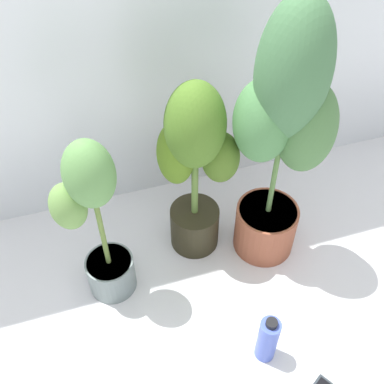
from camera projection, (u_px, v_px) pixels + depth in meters
name	position (u px, v px, depth m)	size (l,w,h in m)	color
ground_plane	(217.00, 345.00, 1.67)	(8.00, 8.00, 0.00)	silver
potted_plant_back_right	(283.00, 132.00, 1.55)	(0.38, 0.33, 1.09)	#984F35
potted_plant_back_center	(195.00, 163.00, 1.67)	(0.33, 0.31, 0.79)	#2B2717
potted_plant_back_left	(95.00, 222.00, 1.57)	(0.29, 0.23, 0.74)	slate
nutrient_bottle	(268.00, 339.00, 1.57)	(0.07, 0.07, 0.23)	#485FC7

